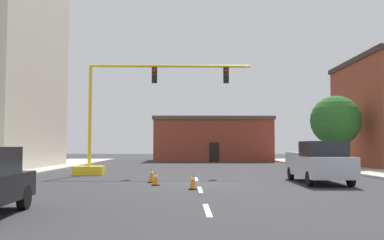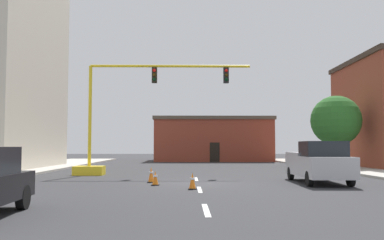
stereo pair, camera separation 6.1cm
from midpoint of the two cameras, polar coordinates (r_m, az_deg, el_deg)
ground_plane at (r=20.32m, az=0.84°, el=-8.53°), size 160.00×160.00×0.00m
sidewalk_left at (r=30.80m, az=-24.31°, el=-6.40°), size 6.00×56.00×0.14m
lane_stripe_seg_1 at (r=11.88m, az=2.07°, el=-12.03°), size 0.16×2.40×0.01m
lane_stripe_seg_2 at (r=17.33m, az=1.13°, el=-9.37°), size 0.16×2.40×0.01m
lane_stripe_seg_3 at (r=22.81m, az=0.65°, el=-7.98°), size 0.16×2.40×0.01m
building_brick_center at (r=52.46m, az=2.74°, el=-2.64°), size 13.99×10.07×5.22m
traffic_signal_gantry at (r=26.44m, az=-10.43°, el=-2.23°), size 10.82×1.20×6.83m
tree_right_mid at (r=33.79m, az=18.91°, el=-0.09°), size 3.78×3.78×5.61m
pickup_truck_silver at (r=21.21m, az=16.74°, el=-5.53°), size 2.15×5.45×1.99m
traffic_cone_roadside_a at (r=19.25m, az=-4.88°, el=-7.83°), size 0.36×0.36×0.65m
traffic_cone_roadside_b at (r=17.42m, az=0.16°, el=-8.25°), size 0.36×0.36×0.68m
traffic_cone_roadside_c at (r=20.80m, az=-5.45°, el=-7.36°), size 0.36×0.36×0.76m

